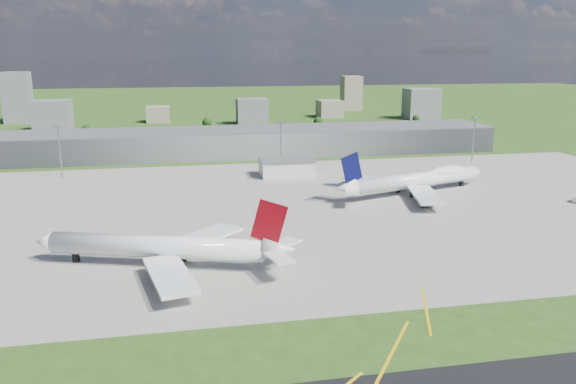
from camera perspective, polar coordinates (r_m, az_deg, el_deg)
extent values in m
plane|color=#2B4D18|center=(330.42, -3.51, 3.41)|extent=(1400.00, 1400.00, 0.00)
cube|color=gray|center=(226.65, 2.69, -1.53)|extent=(360.00, 190.00, 0.08)
cube|color=gray|center=(343.81, -3.86, 5.09)|extent=(300.00, 42.00, 15.00)
cube|color=silver|center=(282.75, -0.17, 2.45)|extent=(26.00, 16.00, 8.00)
cylinder|color=gray|center=(296.79, -22.15, 3.64)|extent=(0.70, 0.70, 25.00)
cube|color=gray|center=(294.97, -22.38, 6.08)|extent=(3.50, 2.00, 1.20)
cylinder|color=gray|center=(295.70, -0.72, 4.64)|extent=(0.70, 0.70, 25.00)
cube|color=gray|center=(293.87, -0.73, 7.10)|extent=(3.50, 2.00, 1.20)
cylinder|color=gray|center=(333.15, 18.31, 5.00)|extent=(0.70, 0.70, 25.00)
cube|color=gray|center=(331.54, 18.48, 7.18)|extent=(3.50, 2.00, 1.20)
cylinder|color=white|center=(167.83, -13.24, -5.42)|extent=(62.14, 25.82, 6.54)
cone|color=white|center=(182.35, -23.46, -4.67)|extent=(7.21, 7.91, 6.54)
cone|color=white|center=(158.97, -0.93, -5.81)|extent=(10.32, 8.92, 6.54)
cube|color=#9D0811|center=(169.25, -13.90, -6.03)|extent=(50.12, 18.62, 1.42)
cube|color=white|center=(151.84, -11.90, -8.25)|extent=(15.46, 29.76, 0.98)
cube|color=white|center=(179.61, -8.73, -4.57)|extent=(27.64, 26.24, 0.98)
cube|color=maroon|center=(156.87, -1.93, -3.07)|extent=(10.49, 3.89, 13.17)
cylinder|color=#38383D|center=(157.03, -12.31, -8.32)|extent=(6.78, 5.18, 3.49)
cylinder|color=#38383D|center=(177.30, -9.89, -5.57)|extent=(6.78, 5.18, 3.49)
cube|color=black|center=(162.99, -11.56, -7.66)|extent=(2.06, 1.78, 2.73)
cube|color=black|center=(171.67, -10.53, -6.48)|extent=(2.06, 1.78, 2.73)
cube|color=black|center=(179.38, -20.74, -6.28)|extent=(2.06, 1.78, 2.73)
cylinder|color=white|center=(253.71, 12.97, 1.19)|extent=(65.84, 26.30, 6.69)
cone|color=white|center=(278.50, 18.59, 1.94)|extent=(7.14, 7.99, 6.69)
cone|color=white|center=(230.82, 5.89, 0.43)|extent=(10.23, 8.95, 6.69)
cube|color=navy|center=(255.57, 13.30, 0.78)|extent=(53.17, 18.95, 1.40)
ellipsoid|color=white|center=(264.90, 15.83, 1.99)|extent=(22.42, 12.76, 6.02)
cube|color=white|center=(260.44, 8.97, 1.27)|extent=(28.71, 27.54, 0.97)
cube|color=white|center=(236.00, 13.77, -0.30)|extent=(16.08, 31.49, 0.97)
cube|color=#070A37|center=(230.61, 6.49, 2.41)|extent=(10.42, 3.71, 13.03)
cylinder|color=#38383D|center=(258.26, 10.57, 0.62)|extent=(6.69, 5.06, 3.45)
cylinder|color=#38383D|center=(262.83, 8.04, 0.96)|extent=(6.69, 5.06, 3.45)
cylinder|color=#38383D|center=(243.94, 13.41, -0.32)|extent=(6.69, 5.06, 3.45)
cylinder|color=#38383D|center=(232.16, 14.02, -1.08)|extent=(6.69, 5.06, 3.45)
cube|color=black|center=(254.22, 11.09, 0.25)|extent=(2.03, 1.75, 2.70)
cube|color=black|center=(247.05, 12.51, -0.23)|extent=(2.03, 1.75, 2.70)
cube|color=black|center=(272.93, 17.19, 0.82)|extent=(2.03, 1.75, 2.70)
cube|color=orange|center=(179.59, -11.55, -5.70)|extent=(3.29, 2.14, 1.24)
cube|color=black|center=(179.80, -11.54, -5.89)|extent=(2.84, 2.17, 0.70)
cube|color=silver|center=(237.23, 14.71, -0.89)|extent=(4.34, 5.80, 2.33)
cube|color=black|center=(237.52, 14.69, -1.16)|extent=(4.11, 5.12, 0.70)
cube|color=slate|center=(484.55, -22.79, 7.18)|extent=(28.00, 22.00, 24.00)
cube|color=gray|center=(515.17, -13.06, 7.70)|extent=(20.00, 18.00, 14.00)
cube|color=slate|center=(488.56, -3.69, 8.17)|extent=(26.00, 20.00, 22.00)
cube|color=gray|center=(543.59, 4.24, 8.44)|extent=(22.00, 24.00, 16.00)
cube|color=slate|center=(541.85, 13.39, 8.72)|extent=(30.00, 22.00, 28.00)
cube|color=slate|center=(550.99, -25.79, 8.64)|extent=(22.00, 20.00, 44.00)
cube|color=gray|center=(611.34, 6.45, 9.95)|extent=(20.00, 18.00, 36.00)
cylinder|color=#382314|center=(446.24, -19.76, 5.59)|extent=(0.70, 0.70, 3.00)
sphere|color=black|center=(445.81, -19.79, 6.02)|extent=(6.75, 6.75, 6.75)
cylinder|color=#382314|center=(456.41, -8.20, 6.48)|extent=(0.70, 0.70, 3.60)
sphere|color=black|center=(455.90, -8.21, 6.98)|extent=(8.10, 8.10, 8.10)
cylinder|color=#382314|center=(464.64, 3.06, 6.72)|extent=(0.70, 0.70, 3.40)
sphere|color=black|center=(464.17, 3.07, 7.19)|extent=(7.65, 7.65, 7.65)
cylinder|color=#382314|center=(503.23, 12.85, 6.92)|extent=(0.70, 0.70, 2.80)
sphere|color=black|center=(502.87, 12.87, 7.28)|extent=(6.30, 6.30, 6.30)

